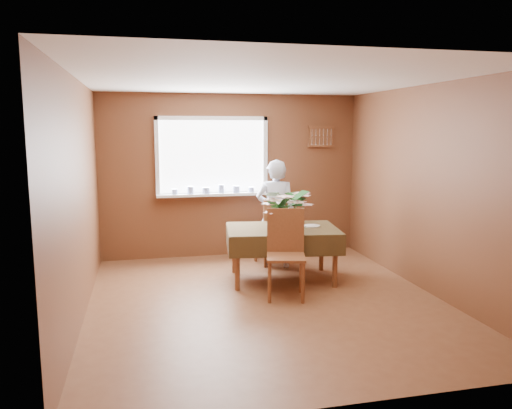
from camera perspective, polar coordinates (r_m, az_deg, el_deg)
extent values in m
plane|color=brown|center=(5.87, 1.22, -10.99)|extent=(4.50, 4.50, 0.00)
plane|color=white|center=(5.55, 1.31, 14.11)|extent=(4.50, 4.50, 0.00)
plane|color=brown|center=(7.76, -2.81, 3.31)|extent=(4.00, 0.00, 4.00)
plane|color=brown|center=(3.47, 10.42, -3.53)|extent=(4.00, 0.00, 4.00)
plane|color=brown|center=(5.44, -19.61, 0.52)|extent=(0.00, 4.50, 4.50)
plane|color=brown|center=(6.36, 19.02, 1.66)|extent=(0.00, 4.50, 4.50)
cube|color=white|center=(7.68, -5.02, 5.47)|extent=(1.60, 0.01, 1.10)
cube|color=white|center=(7.65, -5.06, 9.80)|extent=(1.72, 0.06, 0.06)
cube|color=white|center=(7.72, -4.95, 1.16)|extent=(1.72, 0.06, 0.06)
cube|color=white|center=(7.59, -11.25, 5.30)|extent=(0.06, 0.06, 1.22)
cube|color=white|center=(7.82, 1.06, 5.56)|extent=(0.06, 0.06, 1.22)
cube|color=white|center=(7.65, -4.88, 1.17)|extent=(1.72, 0.20, 0.04)
cylinder|color=white|center=(7.56, -9.27, 1.46)|extent=(0.09, 0.09, 0.08)
cylinder|color=white|center=(7.58, -7.50, 1.65)|extent=(0.11, 0.11, 0.12)
cylinder|color=white|center=(7.60, -5.74, 1.61)|extent=(0.12, 0.12, 0.09)
cylinder|color=white|center=(7.63, -3.99, 1.80)|extent=(0.10, 0.10, 0.13)
cylinder|color=white|center=(7.67, -2.26, 1.76)|extent=(0.11, 0.11, 0.10)
cylinder|color=white|center=(7.72, -0.55, 1.72)|extent=(0.09, 0.09, 0.08)
cube|color=brown|center=(8.08, 7.45, 7.72)|extent=(0.40, 0.03, 0.30)
cube|color=brown|center=(8.07, 7.51, 8.78)|extent=(0.44, 0.04, 0.03)
cube|color=brown|center=(8.07, 7.47, 6.65)|extent=(0.44, 0.04, 0.03)
cylinder|color=brown|center=(6.16, -2.16, -6.89)|extent=(0.06, 0.06, 0.64)
cylinder|color=brown|center=(6.34, 9.02, -6.54)|extent=(0.06, 0.06, 0.64)
cylinder|color=brown|center=(6.90, -2.51, -5.19)|extent=(0.06, 0.06, 0.64)
cylinder|color=brown|center=(7.06, 7.49, -4.93)|extent=(0.06, 0.06, 0.64)
cube|color=brown|center=(6.51, 3.03, -2.94)|extent=(1.48, 1.09, 0.04)
cube|color=#302311|center=(6.51, 3.03, -2.73)|extent=(1.54, 1.15, 0.01)
cube|color=#302311|center=(6.07, 3.68, -4.86)|extent=(1.41, 0.20, 0.26)
cube|color=#302311|center=(7.00, 2.45, -3.01)|extent=(1.41, 0.20, 0.26)
cube|color=#302311|center=(6.47, -3.25, -3.99)|extent=(0.14, 0.96, 0.26)
cube|color=#302311|center=(6.67, 9.10, -3.70)|extent=(0.14, 0.96, 0.26)
cube|color=#486ECC|center=(6.28, 3.33, -3.05)|extent=(0.45, 0.35, 0.01)
cylinder|color=brown|center=(7.63, 2.49, -4.56)|extent=(0.04, 0.04, 0.46)
cylinder|color=brown|center=(7.49, -0.06, -4.81)|extent=(0.04, 0.04, 0.46)
cylinder|color=brown|center=(7.31, 3.70, -5.16)|extent=(0.04, 0.04, 0.46)
cylinder|color=brown|center=(7.16, 1.06, -5.43)|extent=(0.04, 0.04, 0.46)
cube|color=brown|center=(7.34, 1.81, -3.14)|extent=(0.49, 0.49, 0.03)
cube|color=brown|center=(7.12, 2.47, -1.32)|extent=(0.43, 0.10, 0.51)
cylinder|color=brown|center=(5.74, 1.56, -8.93)|extent=(0.04, 0.04, 0.48)
cylinder|color=brown|center=(5.76, 5.39, -8.92)|extent=(0.04, 0.04, 0.48)
cylinder|color=brown|center=(6.11, 1.56, -7.85)|extent=(0.04, 0.04, 0.48)
cylinder|color=brown|center=(6.12, 5.16, -7.85)|extent=(0.04, 0.04, 0.48)
cube|color=brown|center=(5.86, 3.44, -6.01)|extent=(0.54, 0.54, 0.03)
cube|color=brown|center=(6.00, 3.40, -2.93)|extent=(0.44, 0.14, 0.53)
imported|color=white|center=(7.13, 2.28, -1.04)|extent=(0.65, 0.53, 1.55)
cylinder|color=white|center=(6.27, 3.62, -2.45)|extent=(0.11, 0.11, 0.14)
cylinder|color=#33662D|center=(6.25, 3.63, -1.44)|extent=(0.07, 0.07, 0.10)
cylinder|color=white|center=(6.63, 6.40, -2.44)|extent=(0.22, 0.22, 0.01)
cube|color=silver|center=(6.36, 4.43, -2.87)|extent=(0.09, 0.24, 0.00)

